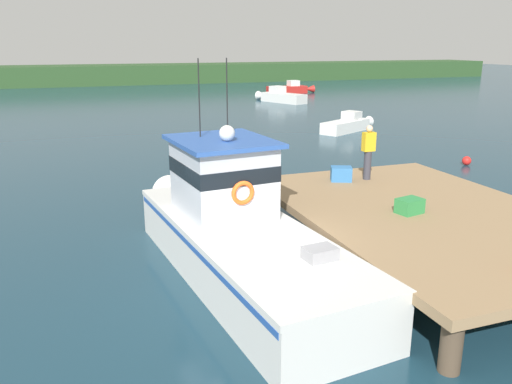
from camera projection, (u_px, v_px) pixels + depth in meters
The scene contains 11 objects.
ground_plane at pixel (240, 285), 11.42m from camera, with size 200.00×200.00×0.00m, color #193847.
dock at pixel (426, 215), 12.70m from camera, with size 6.00×9.00×1.20m.
main_fishing_boat at pixel (234, 229), 11.97m from camera, with size 3.36×9.94×4.80m.
crate_single_far at pixel (410, 206), 12.43m from camera, with size 0.60×0.44×0.36m, color #2D8442.
crate_stack_near_edge at pixel (341, 174), 15.34m from camera, with size 0.60×0.44×0.42m, color #3370B2.
deckhand_by_the_boat at pixel (368, 151), 15.35m from camera, with size 0.36×0.22×1.63m.
moored_boat_mid_harbor at pixel (290, 89), 55.13m from camera, with size 5.33×1.51×1.35m.
moored_boat_outer_mooring at pixel (280, 97), 46.85m from camera, with size 3.20×5.56×1.42m.
moored_boat_off_the_point at pixel (348, 124), 31.38m from camera, with size 4.49×2.97×1.17m.
mooring_buoy_inshore at pixel (467, 161), 22.66m from camera, with size 0.39×0.39×0.39m, color red.
far_shoreline at pixel (90, 75), 67.11m from camera, with size 120.00×8.00×2.40m, color #284723.
Camera 1 is at (-3.23, -9.90, 5.12)m, focal length 36.48 mm.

